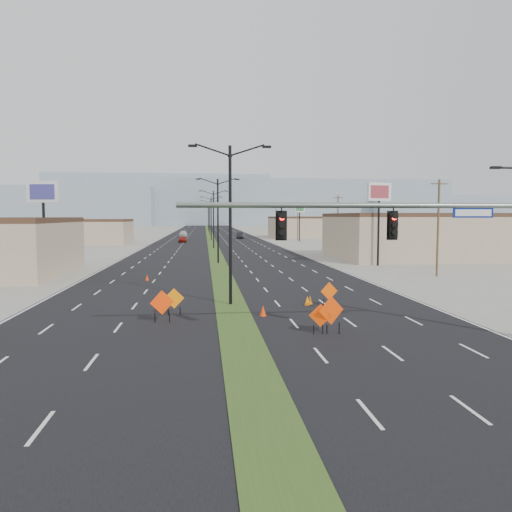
{
  "coord_description": "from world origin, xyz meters",
  "views": [
    {
      "loc": [
        -1.64,
        -19.36,
        5.64
      ],
      "look_at": [
        1.5,
        10.77,
        3.2
      ],
      "focal_mm": 35.0,
      "sensor_mm": 36.0,
      "label": 1
    }
  ],
  "objects": [
    {
      "name": "mesa_center",
      "position": [
        40.0,
        300.0,
        14.0
      ],
      "size": [
        220.0,
        50.0,
        28.0
      ],
      "primitive_type": "cube",
      "color": "#8194A0",
      "rests_on": "ground"
    },
    {
      "name": "pole_sign_west",
      "position": [
        -15.85,
        26.83,
        7.07
      ],
      "size": [
        2.86,
        0.87,
        8.72
      ],
      "rotation": [
        0.0,
        0.0,
        -0.18
      ],
      "color": "black",
      "rests_on": "ground"
    },
    {
      "name": "ground",
      "position": [
        0.0,
        0.0,
        0.0
      ],
      "size": [
        600.0,
        600.0,
        0.0
      ],
      "primitive_type": "plane",
      "color": "gray",
      "rests_on": "ground"
    },
    {
      "name": "signal_mast",
      "position": [
        8.56,
        2.0,
        4.79
      ],
      "size": [
        16.3,
        0.6,
        8.0
      ],
      "color": "slate",
      "rests_on": "ground"
    },
    {
      "name": "car_left",
      "position": [
        -6.23,
        87.95,
        0.68
      ],
      "size": [
        1.68,
        4.04,
        1.37
      ],
      "primitive_type": "imported",
      "rotation": [
        0.0,
        0.0,
        -0.02
      ],
      "color": "maroon",
      "rests_on": "ground"
    },
    {
      "name": "utility_pole_1",
      "position": [
        20.0,
        60.0,
        4.67
      ],
      "size": [
        1.6,
        0.2,
        9.0
      ],
      "color": "#4C3823",
      "rests_on": "ground"
    },
    {
      "name": "cone_2",
      "position": [
        4.81,
        11.24,
        0.3
      ],
      "size": [
        0.45,
        0.45,
        0.61
      ],
      "primitive_type": "cone",
      "rotation": [
        0.0,
        0.0,
        0.26
      ],
      "color": "orange",
      "rests_on": "ground"
    },
    {
      "name": "utility_pole_2",
      "position": [
        20.0,
        95.0,
        4.67
      ],
      "size": [
        1.6,
        0.2,
        9.0
      ],
      "color": "#4C3823",
      "rests_on": "ground"
    },
    {
      "name": "construction_sign_4",
      "position": [
        3.84,
        3.59,
        0.86
      ],
      "size": [
        1.09,
        0.28,
        1.47
      ],
      "rotation": [
        0.0,
        0.0,
        -0.22
      ],
      "color": "#DE3C04",
      "rests_on": "ground"
    },
    {
      "name": "cone_3",
      "position": [
        -6.63,
        24.56,
        0.27
      ],
      "size": [
        0.43,
        0.43,
        0.55
      ],
      "primitive_type": "cone",
      "rotation": [
        0.0,
        0.0,
        0.4
      ],
      "color": "red",
      "rests_on": "ground"
    },
    {
      "name": "construction_sign_3",
      "position": [
        4.36,
        3.59,
        1.09
      ],
      "size": [
        1.31,
        0.52,
        1.84
      ],
      "rotation": [
        0.0,
        0.0,
        0.36
      ],
      "color": "#E73B04",
      "rests_on": "ground"
    },
    {
      "name": "mesa_east",
      "position": [
        180.0,
        290.0,
        9.0
      ],
      "size": [
        160.0,
        50.0,
        18.0
      ],
      "primitive_type": "cube",
      "color": "#8194A0",
      "rests_on": "ground"
    },
    {
      "name": "streetlight_6",
      "position": [
        0.0,
        180.0,
        5.42
      ],
      "size": [
        5.15,
        0.24,
        10.02
      ],
      "color": "black",
      "rests_on": "ground"
    },
    {
      "name": "streetlight_4",
      "position": [
        0.0,
        124.0,
        5.42
      ],
      "size": [
        5.15,
        0.24,
        10.02
      ],
      "color": "black",
      "rests_on": "ground"
    },
    {
      "name": "car_mid",
      "position": [
        7.35,
        105.03,
        0.78
      ],
      "size": [
        2.21,
        4.9,
        1.56
      ],
      "primitive_type": "imported",
      "rotation": [
        0.0,
        0.0,
        -0.12
      ],
      "color": "black",
      "rests_on": "ground"
    },
    {
      "name": "pole_sign_east_far",
      "position": [
        19.55,
        90.52,
        6.63
      ],
      "size": [
        2.59,
        1.41,
        8.22
      ],
      "rotation": [
        0.0,
        0.0,
        0.42
      ],
      "color": "black",
      "rests_on": "ground"
    },
    {
      "name": "streetlight_3",
      "position": [
        0.0,
        96.0,
        5.42
      ],
      "size": [
        5.15,
        0.24,
        10.02
      ],
      "color": "black",
      "rests_on": "ground"
    },
    {
      "name": "utility_pole_3",
      "position": [
        20.0,
        130.0,
        4.67
      ],
      "size": [
        1.6,
        0.2,
        9.0
      ],
      "color": "#4C3823",
      "rests_on": "ground"
    },
    {
      "name": "building_se_near",
      "position": [
        34.0,
        45.0,
        2.75
      ],
      "size": [
        36.0,
        18.0,
        5.5
      ],
      "primitive_type": "cube",
      "color": "tan",
      "rests_on": "ground"
    },
    {
      "name": "pole_sign_east_near",
      "position": [
        18.0,
        35.32,
        7.64
      ],
      "size": [
        3.02,
        1.25,
        9.37
      ],
      "rotation": [
        0.0,
        0.0,
        0.3
      ],
      "color": "black",
      "rests_on": "ground"
    },
    {
      "name": "streetlight_5",
      "position": [
        0.0,
        152.0,
        5.42
      ],
      "size": [
        5.15,
        0.24,
        10.02
      ],
      "color": "black",
      "rests_on": "ground"
    },
    {
      "name": "construction_sign_5",
      "position": [
        6.1,
        10.85,
        0.89
      ],
      "size": [
        1.13,
        0.27,
        1.52
      ],
      "rotation": [
        0.0,
        0.0,
        0.2
      ],
      "color": "#FC5005",
      "rests_on": "ground"
    },
    {
      "name": "building_sw_far",
      "position": [
        -32.0,
        85.0,
        2.25
      ],
      "size": [
        30.0,
        14.0,
        4.5
      ],
      "primitive_type": "cube",
      "color": "tan",
      "rests_on": "ground"
    },
    {
      "name": "streetlight_0",
      "position": [
        0.0,
        12.0,
        5.42
      ],
      "size": [
        5.15,
        0.24,
        10.02
      ],
      "color": "black",
      "rests_on": "ground"
    },
    {
      "name": "car_far",
      "position": [
        -7.33,
        118.23,
        0.76
      ],
      "size": [
        2.19,
        5.24,
        1.51
      ],
      "primitive_type": "imported",
      "rotation": [
        0.0,
        0.0,
        0.01
      ],
      "color": "silver",
      "rests_on": "ground"
    },
    {
      "name": "median_strip",
      "position": [
        0.0,
        100.0,
        0.0
      ],
      "size": [
        2.0,
        400.0,
        0.04
      ],
      "primitive_type": "cube",
      "color": "#2F491A",
      "rests_on": "ground"
    },
    {
      "name": "cone_1",
      "position": [
        5.07,
        11.63,
        0.28
      ],
      "size": [
        0.42,
        0.42,
        0.56
      ],
      "primitive_type": "cone",
      "rotation": [
        0.0,
        0.0,
        -0.33
      ],
      "color": "#D56504",
      "rests_on": "ground"
    },
    {
      "name": "utility_pole_0",
      "position": [
        20.0,
        25.0,
        4.67
      ],
      "size": [
        1.6,
        0.2,
        9.0
      ],
      "color": "#4C3823",
      "rests_on": "ground"
    },
    {
      "name": "streetlight_2",
      "position": [
        0.0,
        68.0,
        5.42
      ],
      "size": [
        5.15,
        0.24,
        10.02
      ],
      "color": "black",
      "rests_on": "ground"
    },
    {
      "name": "construction_sign_1",
      "position": [
        -3.88,
        7.01,
        1.02
      ],
      "size": [
        1.22,
        0.55,
        1.74
      ],
      "rotation": [
        0.0,
        0.0,
        0.4
      ],
      "color": "#FF3805",
      "rests_on": "ground"
    },
    {
      "name": "mesa_backdrop",
      "position": [
        -30.0,
        320.0,
        16.0
      ],
      "size": [
        140.0,
        50.0,
        32.0
      ],
      "primitive_type": "cube",
      "color": "#8194A0",
      "rests_on": "ground"
    },
    {
      "name": "building_se_far",
      "position": [
        38.0,
        110.0,
        2.5
      ],
      "size": [
        44.0,
        16.0,
        5.0
      ],
      "primitive_type": "cube",
      "color": "tan",
      "rests_on": "ground"
    },
    {
      "name": "streetlight_1",
      "position": [
        0.0,
        40.0,
        5.42
      ],
      "size": [
        5.15,
        0.24,
        10.02
      ],
      "color": "black",
      "rests_on": "ground"
    },
    {
      "name": "construction_sign_2",
      "position": [
        -3.38,
        9.03,
        0.9
      ],
      "size": [
        1.15,
        0.2,
        1.54
      ],
      "rotation": [
        0.0,
        0.0,
        0.14
      ],
      "color": "orange",
      "rests_on": "ground"
    },
    {
      "name": "road_surface",
      "position": [
        0.0,
        100.0,
        0.0
      ],
      "size": [
        25.0,
        400.0,
        0.02
      ],
      "primitive_type": "cube",
      "color": "black",
      "rests_on": "ground"
    },
    {
      "name": "cone_0",
      "position": [
        1.62,
        8.13,
        0.31
      ],
      "size": [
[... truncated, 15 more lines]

